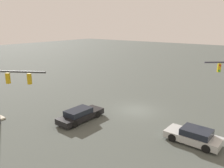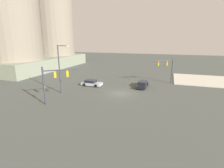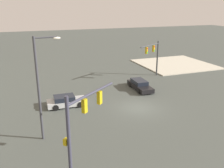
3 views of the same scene
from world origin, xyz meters
name	(u,v)px [view 1 (image 1 of 3)]	position (x,y,z in m)	size (l,w,h in m)	color
ground_plane	(136,110)	(0.00, 0.00, 0.00)	(177.23, 177.23, 0.00)	#454A45
traffic_signal_opposite_side	(8,86)	(10.05, -7.41, 3.74)	(2.68, 4.35, 5.38)	#383B3D
sedan_car_approaching	(80,115)	(5.55, -2.97, 0.58)	(4.95, 1.95, 1.21)	black
sedan_car_waiting_far	(194,136)	(3.25, 7.19, 0.57)	(2.06, 4.27, 1.21)	#ACAFB0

